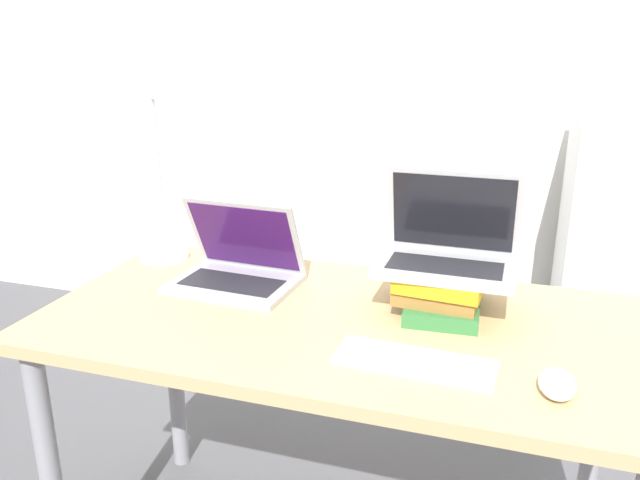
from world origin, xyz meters
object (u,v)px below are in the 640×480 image
wireless_keyboard (415,362)px  mini_fridge (625,275)px  desk_lamp (166,92)px  book_stack (443,290)px  laptop_on_books (448,248)px  laptop_left (238,268)px  mouse (557,384)px

wireless_keyboard → mini_fridge: 1.37m
wireless_keyboard → mini_fridge: (0.56, 1.23, -0.21)m
desk_lamp → wireless_keyboard: bearing=-26.5°
book_stack → laptop_on_books: (0.00, 0.02, 0.10)m
laptop_left → wireless_keyboard: bearing=-29.0°
laptop_on_books → wireless_keyboard: size_ratio=1.00×
wireless_keyboard → desk_lamp: bearing=153.5°
laptop_left → laptop_on_books: 0.54m
mini_fridge → laptop_left: bearing=-138.3°
book_stack → mouse: book_stack is taller
laptop_on_books → desk_lamp: 0.82m
mouse → mini_fridge: 1.30m
laptop_left → book_stack: 0.52m
laptop_left → book_stack: (0.52, 0.00, 0.00)m
desk_lamp → mini_fridge: bearing=34.0°
desk_lamp → mini_fridge: desk_lamp is taller
desk_lamp → mouse: bearing=-21.1°
mouse → desk_lamp: size_ratio=0.17×
book_stack → mouse: 0.39m
laptop_on_books → book_stack: bearing=-104.0°
laptop_on_books → mini_fridge: size_ratio=0.29×
mouse → mini_fridge: mini_fridge is taller
book_stack → mini_fridge: mini_fridge is taller
book_stack → wireless_keyboard: bearing=-93.4°
wireless_keyboard → book_stack: bearing=86.6°
laptop_on_books → desk_lamp: size_ratio=0.50×
book_stack → desk_lamp: bearing=173.8°
book_stack → desk_lamp: 0.86m
wireless_keyboard → laptop_left: bearing=151.0°
laptop_on_books → mouse: bearing=-52.9°
laptop_left → wireless_keyboard: 0.58m
mini_fridge → laptop_on_books: bearing=-120.2°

